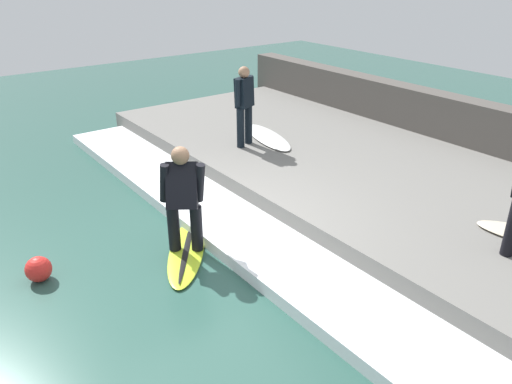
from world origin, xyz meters
name	(u,v)px	position (x,y,z in m)	size (l,w,h in m)	color
ground_plane	(216,250)	(0.00, 0.00, 0.00)	(28.00, 28.00, 0.00)	#2D564C
concrete_ledge	(373,180)	(3.25, 0.00, 0.21)	(4.40, 11.90, 0.42)	slate
back_wall	(459,130)	(5.70, 0.00, 0.63)	(0.50, 12.50, 1.27)	#544F49
wave_foam_crest	(243,234)	(0.47, 0.00, 0.09)	(1.14, 11.31, 0.18)	white
surfboard_riding	(187,251)	(-0.36, 0.19, 0.03)	(1.45, 1.75, 0.07)	#BFE02D
surfer_riding	(183,195)	(-0.36, 0.19, 0.89)	(0.59, 0.60, 1.50)	black
surfer_waiting_near	(244,102)	(2.17, 2.33, 1.27)	(0.48, 0.34, 1.51)	black
surfboard_waiting_near	(268,137)	(2.77, 2.37, 0.45)	(0.95, 1.86, 0.06)	white
marker_buoy	(38,269)	(-2.17, 0.73, 0.16)	(0.33, 0.33, 0.33)	red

